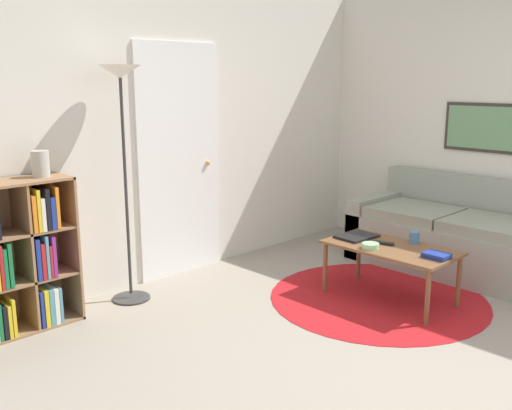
% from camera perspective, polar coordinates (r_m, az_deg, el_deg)
% --- Properties ---
extents(ground_plane, '(14.00, 14.00, 0.00)m').
position_cam_1_polar(ground_plane, '(3.69, 19.89, -16.12)').
color(ground_plane, gray).
extents(wall_back, '(7.57, 0.11, 2.60)m').
position_cam_1_polar(wall_back, '(5.04, -7.92, 7.49)').
color(wall_back, silver).
rests_on(wall_back, ground_plane).
extents(wall_right, '(0.08, 5.69, 2.60)m').
position_cam_1_polar(wall_right, '(5.94, 19.08, 7.80)').
color(wall_right, silver).
rests_on(wall_right, ground_plane).
extents(rug, '(1.72, 1.72, 0.01)m').
position_cam_1_polar(rug, '(4.73, 12.07, -9.07)').
color(rug, '#B2191E').
rests_on(rug, ground_plane).
extents(bookshelf, '(0.99, 0.34, 1.06)m').
position_cam_1_polar(bookshelf, '(4.22, -24.25, -5.29)').
color(bookshelf, '#936B47').
rests_on(bookshelf, ground_plane).
extents(floor_lamp, '(0.31, 0.31, 1.82)m').
position_cam_1_polar(floor_lamp, '(4.40, -13.28, 9.37)').
color(floor_lamp, '#333333').
rests_on(floor_lamp, ground_plane).
extents(couch, '(0.88, 1.82, 0.82)m').
position_cam_1_polar(couch, '(5.58, 19.52, -3.07)').
color(couch, gray).
rests_on(couch, ground_plane).
extents(coffee_table, '(0.55, 1.01, 0.44)m').
position_cam_1_polar(coffee_table, '(4.61, 13.31, -4.56)').
color(coffee_table, brown).
rests_on(coffee_table, ground_plane).
extents(laptop, '(0.34, 0.26, 0.02)m').
position_cam_1_polar(laptop, '(4.78, 10.03, -3.10)').
color(laptop, black).
rests_on(laptop, coffee_table).
extents(bowl, '(0.13, 0.13, 0.04)m').
position_cam_1_polar(bowl, '(4.49, 11.38, -4.03)').
color(bowl, '#9ED193').
rests_on(bowl, coffee_table).
extents(book_stack_on_table, '(0.14, 0.18, 0.04)m').
position_cam_1_polar(book_stack_on_table, '(4.38, 17.59, -4.83)').
color(book_stack_on_table, navy).
rests_on(book_stack_on_table, coffee_table).
extents(cup, '(0.08, 0.08, 0.09)m').
position_cam_1_polar(cup, '(4.71, 15.55, -3.14)').
color(cup, teal).
rests_on(cup, coffee_table).
extents(remote, '(0.08, 0.17, 0.02)m').
position_cam_1_polar(remote, '(4.63, 12.60, -3.73)').
color(remote, black).
rests_on(remote, coffee_table).
extents(vase_on_shelf, '(0.12, 0.12, 0.18)m').
position_cam_1_polar(vase_on_shelf, '(4.21, -20.76, 3.87)').
color(vase_on_shelf, '#B7B2A8').
rests_on(vase_on_shelf, bookshelf).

